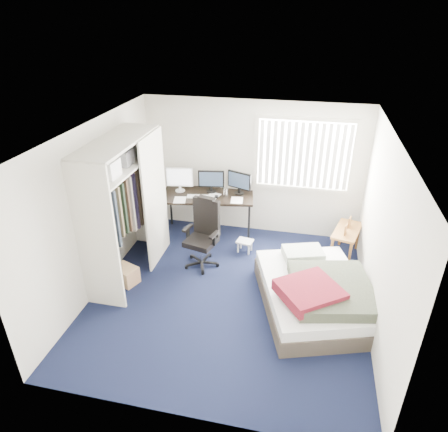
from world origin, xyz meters
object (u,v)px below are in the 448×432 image
Objects in this scene: nightstand at (347,233)px; bed at (316,293)px; office_chair at (203,240)px; desk at (208,193)px.

bed is at bearing -107.57° from nightstand.
nightstand is at bearing 17.22° from office_chair.
bed is (1.87, -0.77, -0.18)m from office_chair.
bed is at bearing -22.54° from office_chair.
office_chair is at bearing -80.41° from desk.
desk is at bearing 173.66° from nightstand.
nightstand is at bearing 72.43° from bed.
nightstand is 0.38× the size of bed.
desk is 2.76m from bed.
nightstand is at bearing -6.34° from desk.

